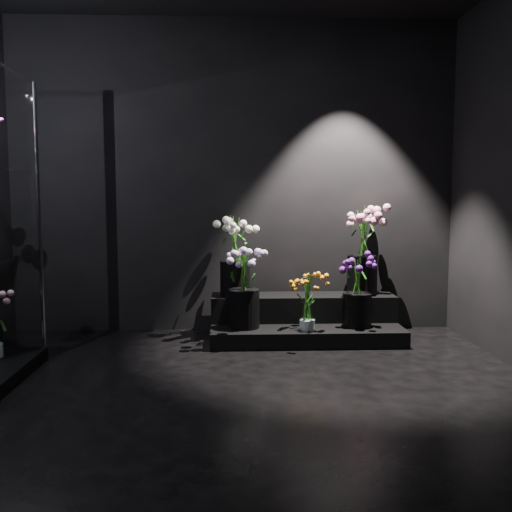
{
  "coord_description": "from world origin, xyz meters",
  "views": [
    {
      "loc": [
        -0.02,
        -3.2,
        1.23
      ],
      "look_at": [
        0.17,
        1.2,
        0.77
      ],
      "focal_mm": 40.0,
      "sensor_mm": 36.0,
      "label": 1
    }
  ],
  "objects": [
    {
      "name": "floor",
      "position": [
        0.0,
        0.0,
        0.0
      ],
      "size": [
        4.0,
        4.0,
        0.0
      ],
      "primitive_type": "plane",
      "color": "black",
      "rests_on": "ground"
    },
    {
      "name": "bouquet_orange_bells",
      "position": [
        0.59,
        1.39,
        0.38
      ],
      "size": [
        0.33,
        0.33,
        0.47
      ],
      "rotation": [
        0.0,
        0.0,
        0.18
      ],
      "color": "white",
      "rests_on": "display_riser"
    },
    {
      "name": "bouquet_purple",
      "position": [
        1.03,
        1.49,
        0.46
      ],
      "size": [
        0.37,
        0.37,
        0.59
      ],
      "rotation": [
        0.0,
        0.0,
        0.19
      ],
      "color": "black",
      "rests_on": "display_riser"
    },
    {
      "name": "bouquet_cream_roses",
      "position": [
        0.0,
        1.76,
        0.76
      ],
      "size": [
        0.4,
        0.4,
        0.71
      ],
      "rotation": [
        0.0,
        0.0,
        0.06
      ],
      "color": "black",
      "rests_on": "display_riser"
    },
    {
      "name": "bouquet_lilac",
      "position": [
        0.08,
        1.48,
        0.51
      ],
      "size": [
        0.44,
        0.44,
        0.66
      ],
      "rotation": [
        0.0,
        0.0,
        0.21
      ],
      "color": "black",
      "rests_on": "display_riser"
    },
    {
      "name": "wall_back",
      "position": [
        0.0,
        2.0,
        1.4
      ],
      "size": [
        4.0,
        0.0,
        4.0
      ],
      "primitive_type": "plane",
      "rotation": [
        1.57,
        0.0,
        0.0
      ],
      "color": "black",
      "rests_on": "floor"
    },
    {
      "name": "display_riser",
      "position": [
        0.61,
        1.68,
        0.15
      ],
      "size": [
        1.62,
        0.72,
        0.36
      ],
      "color": "black",
      "rests_on": "floor"
    },
    {
      "name": "bouquet_pink_roses",
      "position": [
        1.14,
        1.81,
        0.79
      ],
      "size": [
        0.46,
        0.46,
        0.78
      ],
      "rotation": [
        0.0,
        0.0,
        -0.4
      ],
      "color": "black",
      "rests_on": "display_riser"
    },
    {
      "name": "wall_front",
      "position": [
        0.0,
        -2.0,
        1.4
      ],
      "size": [
        4.0,
        0.0,
        4.0
      ],
      "primitive_type": "plane",
      "rotation": [
        -1.57,
        0.0,
        0.0
      ],
      "color": "black",
      "rests_on": "floor"
    }
  ]
}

